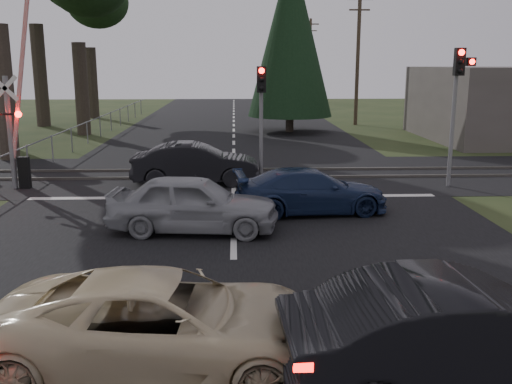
{
  "coord_description": "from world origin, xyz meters",
  "views": [
    {
      "loc": [
        0.04,
        -9.62,
        4.2
      ],
      "look_at": [
        0.53,
        3.19,
        1.3
      ],
      "focal_mm": 40.0,
      "sensor_mm": 36.0,
      "label": 1
    }
  ],
  "objects_px": {
    "cream_coupe": "(165,323)",
    "dark_hatchback": "(468,340)",
    "traffic_signal_right": "(458,90)",
    "traffic_signal_center": "(261,104)",
    "utility_pole_mid": "(358,55)",
    "dark_car_far": "(196,164)",
    "silver_car": "(193,204)",
    "crossing_signal": "(17,129)",
    "blue_sedan": "(311,191)",
    "utility_pole_far": "(310,59)"
  },
  "relations": [
    {
      "from": "cream_coupe",
      "to": "dark_hatchback",
      "type": "bearing_deg",
      "value": -97.98
    },
    {
      "from": "traffic_signal_right",
      "to": "cream_coupe",
      "type": "xyz_separation_m",
      "value": [
        -8.49,
        -11.74,
        -2.64
      ]
    },
    {
      "from": "traffic_signal_right",
      "to": "dark_hatchback",
      "type": "distance_m",
      "value": 13.63
    },
    {
      "from": "traffic_signal_center",
      "to": "utility_pole_mid",
      "type": "bearing_deg",
      "value": 68.79
    },
    {
      "from": "dark_car_far",
      "to": "traffic_signal_right",
      "type": "bearing_deg",
      "value": -95.8
    },
    {
      "from": "traffic_signal_center",
      "to": "dark_hatchback",
      "type": "relative_size",
      "value": 0.86
    },
    {
      "from": "utility_pole_mid",
      "to": "dark_hatchback",
      "type": "relative_size",
      "value": 1.89
    },
    {
      "from": "cream_coupe",
      "to": "silver_car",
      "type": "height_order",
      "value": "silver_car"
    },
    {
      "from": "traffic_signal_right",
      "to": "cream_coupe",
      "type": "distance_m",
      "value": 14.73
    },
    {
      "from": "crossing_signal",
      "to": "dark_car_far",
      "type": "relative_size",
      "value": 1.57
    },
    {
      "from": "silver_car",
      "to": "dark_car_far",
      "type": "height_order",
      "value": "silver_car"
    },
    {
      "from": "utility_pole_mid",
      "to": "blue_sedan",
      "type": "distance_m",
      "value": 24.98
    },
    {
      "from": "silver_car",
      "to": "blue_sedan",
      "type": "xyz_separation_m",
      "value": [
        3.23,
        1.76,
        -0.1
      ]
    },
    {
      "from": "utility_pole_mid",
      "to": "cream_coupe",
      "type": "xyz_separation_m",
      "value": [
        -9.44,
        -32.27,
        -4.05
      ]
    },
    {
      "from": "traffic_signal_center",
      "to": "cream_coupe",
      "type": "relative_size",
      "value": 0.85
    },
    {
      "from": "dark_car_far",
      "to": "utility_pole_mid",
      "type": "bearing_deg",
      "value": -27.17
    },
    {
      "from": "cream_coupe",
      "to": "crossing_signal",
      "type": "bearing_deg",
      "value": 31.96
    },
    {
      "from": "utility_pole_mid",
      "to": "cream_coupe",
      "type": "relative_size",
      "value": 1.86
    },
    {
      "from": "cream_coupe",
      "to": "silver_car",
      "type": "distance_m",
      "value": 6.69
    },
    {
      "from": "silver_car",
      "to": "cream_coupe",
      "type": "bearing_deg",
      "value": -173.88
    },
    {
      "from": "utility_pole_mid",
      "to": "utility_pole_far",
      "type": "height_order",
      "value": "same"
    },
    {
      "from": "dark_hatchback",
      "to": "silver_car",
      "type": "relative_size",
      "value": 1.11
    },
    {
      "from": "traffic_signal_center",
      "to": "utility_pole_far",
      "type": "xyz_separation_m",
      "value": [
        7.5,
        44.32,
        1.92
      ]
    },
    {
      "from": "crossing_signal",
      "to": "dark_hatchback",
      "type": "height_order",
      "value": "crossing_signal"
    },
    {
      "from": "traffic_signal_right",
      "to": "dark_hatchback",
      "type": "bearing_deg",
      "value": -109.98
    },
    {
      "from": "crossing_signal",
      "to": "utility_pole_far",
      "type": "bearing_deg",
      "value": 70.77
    },
    {
      "from": "silver_car",
      "to": "dark_car_far",
      "type": "distance_m",
      "value": 5.86
    },
    {
      "from": "traffic_signal_right",
      "to": "blue_sedan",
      "type": "relative_size",
      "value": 1.08
    },
    {
      "from": "utility_pole_far",
      "to": "cream_coupe",
      "type": "relative_size",
      "value": 1.86
    },
    {
      "from": "silver_car",
      "to": "dark_car_far",
      "type": "relative_size",
      "value": 0.97
    },
    {
      "from": "utility_pole_far",
      "to": "cream_coupe",
      "type": "xyz_separation_m",
      "value": [
        -9.44,
        -57.27,
        -4.05
      ]
    },
    {
      "from": "crossing_signal",
      "to": "utility_pole_far",
      "type": "distance_m",
      "value": 47.96
    },
    {
      "from": "utility_pole_far",
      "to": "silver_car",
      "type": "relative_size",
      "value": 2.09
    },
    {
      "from": "traffic_signal_right",
      "to": "utility_pole_far",
      "type": "height_order",
      "value": "utility_pole_far"
    },
    {
      "from": "utility_pole_mid",
      "to": "traffic_signal_center",
      "type": "bearing_deg",
      "value": -111.21
    },
    {
      "from": "cream_coupe",
      "to": "dark_hatchback",
      "type": "xyz_separation_m",
      "value": [
        3.91,
        -0.85,
        0.11
      ]
    },
    {
      "from": "crossing_signal",
      "to": "utility_pole_mid",
      "type": "relative_size",
      "value": 0.77
    },
    {
      "from": "traffic_signal_right",
      "to": "utility_pole_far",
      "type": "bearing_deg",
      "value": 88.8
    },
    {
      "from": "utility_pole_far",
      "to": "dark_car_far",
      "type": "distance_m",
      "value": 45.97
    },
    {
      "from": "cream_coupe",
      "to": "dark_car_far",
      "type": "height_order",
      "value": "dark_car_far"
    },
    {
      "from": "dark_car_far",
      "to": "utility_pole_far",
      "type": "bearing_deg",
      "value": -13.08
    },
    {
      "from": "traffic_signal_right",
      "to": "traffic_signal_center",
      "type": "bearing_deg",
      "value": 169.59
    },
    {
      "from": "cream_coupe",
      "to": "blue_sedan",
      "type": "height_order",
      "value": "cream_coupe"
    },
    {
      "from": "traffic_signal_right",
      "to": "dark_car_far",
      "type": "distance_m",
      "value": 9.28
    },
    {
      "from": "dark_hatchback",
      "to": "blue_sedan",
      "type": "relative_size",
      "value": 1.09
    },
    {
      "from": "traffic_signal_center",
      "to": "utility_pole_mid",
      "type": "distance_m",
      "value": 20.82
    },
    {
      "from": "utility_pole_mid",
      "to": "utility_pole_far",
      "type": "relative_size",
      "value": 1.0
    },
    {
      "from": "utility_pole_mid",
      "to": "dark_car_far",
      "type": "bearing_deg",
      "value": -116.48
    },
    {
      "from": "traffic_signal_right",
      "to": "dark_hatchback",
      "type": "height_order",
      "value": "traffic_signal_right"
    },
    {
      "from": "traffic_signal_right",
      "to": "utility_pole_mid",
      "type": "distance_m",
      "value": 20.6
    }
  ]
}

